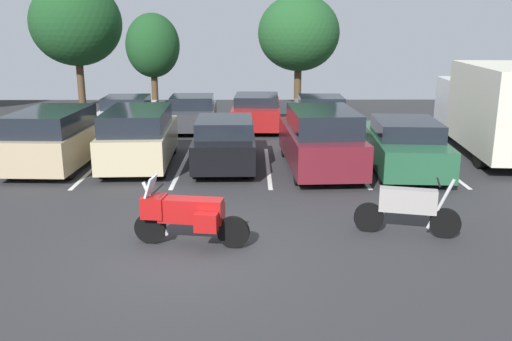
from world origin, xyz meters
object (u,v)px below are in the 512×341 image
at_px(motorcycle_second, 408,208).
at_px(car_far_charcoal, 193,113).
at_px(car_tan, 56,138).
at_px(car_black, 225,141).
at_px(motorcycle_touring, 186,214).
at_px(car_far_red, 257,111).
at_px(car_far_grey, 320,112).
at_px(car_maroon, 320,140).
at_px(car_far_white, 128,114).
at_px(box_truck, 497,108).
at_px(car_champagne, 139,137).
at_px(car_green, 404,145).

bearing_deg(motorcycle_second, car_far_charcoal, 115.47).
relative_size(car_tan, car_black, 0.97).
relative_size(motorcycle_touring, car_far_red, 0.49).
distance_m(car_far_charcoal, car_far_grey, 5.31).
relative_size(car_maroon, car_far_charcoal, 1.15).
bearing_deg(car_tan, car_far_red, 46.54).
height_order(car_far_white, car_far_red, car_far_red).
relative_size(car_far_charcoal, car_far_grey, 1.00).
distance_m(car_maroon, car_far_grey, 6.92).
relative_size(car_tan, car_maroon, 0.91).
bearing_deg(box_truck, car_far_red, 147.76).
xyz_separation_m(motorcycle_second, car_far_grey, (-0.36, 12.12, 0.08)).
distance_m(car_far_charcoal, car_far_red, 2.66).
relative_size(car_champagne, car_far_white, 1.01).
height_order(car_black, box_truck, box_truck).
bearing_deg(car_far_red, motorcycle_touring, -96.68).
height_order(car_tan, car_black, car_tan).
relative_size(motorcycle_second, car_black, 0.46).
xyz_separation_m(car_green, car_far_grey, (-1.68, 6.83, -0.09)).
xyz_separation_m(car_maroon, car_far_red, (-1.83, 6.92, -0.21)).
distance_m(car_tan, car_far_red, 8.93).
distance_m(car_tan, car_far_grey, 10.90).
bearing_deg(motorcycle_touring, car_green, 44.95).
xyz_separation_m(motorcycle_touring, car_far_white, (-3.81, 12.18, 0.03)).
xyz_separation_m(car_tan, car_black, (5.11, 0.16, -0.15)).
bearing_deg(car_far_grey, car_champagne, -134.96).
distance_m(car_green, car_far_charcoal, 9.61).
relative_size(car_green, car_far_charcoal, 1.15).
xyz_separation_m(motorcycle_second, car_far_red, (-3.02, 12.17, 0.13)).
height_order(motorcycle_second, car_champagne, car_champagne).
xyz_separation_m(car_far_charcoal, car_far_red, (2.65, 0.28, 0.03)).
xyz_separation_m(car_far_white, car_far_charcoal, (2.65, 0.23, -0.01)).
relative_size(car_tan, car_far_grey, 1.04).
bearing_deg(car_far_charcoal, motorcycle_second, -64.53).
xyz_separation_m(car_champagne, car_maroon, (5.48, -0.55, 0.01)).
xyz_separation_m(motorcycle_touring, car_maroon, (3.32, 5.78, 0.27)).
xyz_separation_m(car_champagne, car_far_grey, (6.30, 6.31, -0.25)).
height_order(car_far_red, car_far_grey, car_far_red).
bearing_deg(motorcycle_second, car_far_red, 103.91).
height_order(motorcycle_second, car_far_white, car_far_white).
relative_size(motorcycle_touring, motorcycle_second, 1.09).
height_order(car_tan, car_far_charcoal, car_tan).
bearing_deg(car_maroon, car_green, 0.81).
height_order(car_maroon, car_far_charcoal, car_maroon).
bearing_deg(box_truck, car_tan, -173.77).
height_order(motorcycle_touring, car_far_white, car_far_white).
distance_m(car_tan, box_truck, 14.10).
distance_m(car_champagne, car_far_white, 6.08).
height_order(car_tan, car_far_white, car_tan).
bearing_deg(car_far_red, car_far_charcoal, -173.93).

